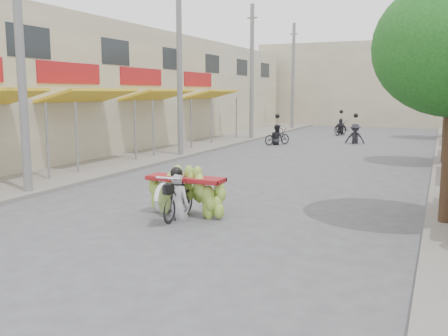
# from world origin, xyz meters

# --- Properties ---
(ground) EXTENTS (120.00, 120.00, 0.00)m
(ground) POSITION_xyz_m (0.00, 0.00, 0.00)
(ground) COLOR #545559
(ground) RESTS_ON ground
(sidewalk_left) EXTENTS (4.00, 60.00, 0.12)m
(sidewalk_left) POSITION_xyz_m (-7.00, 15.00, 0.06)
(sidewalk_left) COLOR gray
(sidewalk_left) RESTS_ON ground
(shophouse_row_left) EXTENTS (9.77, 40.00, 6.00)m
(shophouse_row_left) POSITION_xyz_m (-11.98, 13.98, 3.00)
(shophouse_row_left) COLOR #BCB294
(shophouse_row_left) RESTS_ON ground
(far_building) EXTENTS (20.00, 6.00, 7.00)m
(far_building) POSITION_xyz_m (0.00, 38.00, 3.50)
(far_building) COLOR #BCB294
(far_building) RESTS_ON ground
(utility_pole_near) EXTENTS (0.60, 0.24, 8.00)m
(utility_pole_near) POSITION_xyz_m (-5.40, 3.00, 4.03)
(utility_pole_near) COLOR slate
(utility_pole_near) RESTS_ON ground
(utility_pole_mid) EXTENTS (0.60, 0.24, 8.00)m
(utility_pole_mid) POSITION_xyz_m (-5.40, 12.00, 4.03)
(utility_pole_mid) COLOR slate
(utility_pole_mid) RESTS_ON ground
(utility_pole_far) EXTENTS (0.60, 0.24, 8.00)m
(utility_pole_far) POSITION_xyz_m (-5.40, 21.00, 4.03)
(utility_pole_far) COLOR slate
(utility_pole_far) RESTS_ON ground
(utility_pole_back) EXTENTS (0.60, 0.24, 8.00)m
(utility_pole_back) POSITION_xyz_m (-5.40, 30.00, 4.03)
(utility_pole_back) COLOR slate
(utility_pole_back) RESTS_ON ground
(street_tree_far) EXTENTS (3.40, 3.40, 5.25)m
(street_tree_far) POSITION_xyz_m (5.40, 26.00, 3.78)
(street_tree_far) COLOR #3A2719
(street_tree_far) RESTS_ON ground
(banana_motorbike) EXTENTS (2.20, 1.79, 2.03)m
(banana_motorbike) POSITION_xyz_m (-0.20, 2.46, 0.69)
(banana_motorbike) COLOR black
(banana_motorbike) RESTS_ON ground
(bg_motorbike_a) EXTENTS (1.35, 1.65, 1.95)m
(bg_motorbike_a) POSITION_xyz_m (-3.04, 18.73, 0.75)
(bg_motorbike_a) COLOR black
(bg_motorbike_a) RESTS_ON ground
(bg_motorbike_b) EXTENTS (1.09, 1.56, 1.95)m
(bg_motorbike_b) POSITION_xyz_m (0.78, 21.09, 0.87)
(bg_motorbike_b) COLOR black
(bg_motorbike_b) RESTS_ON ground
(bg_motorbike_c) EXTENTS (1.05, 1.82, 1.95)m
(bg_motorbike_c) POSITION_xyz_m (-0.99, 26.35, 0.78)
(bg_motorbike_c) COLOR black
(bg_motorbike_c) RESTS_ON ground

